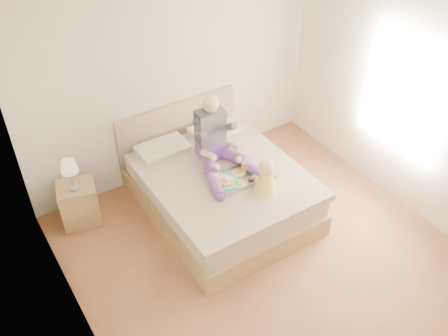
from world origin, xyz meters
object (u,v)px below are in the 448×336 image
nightstand (79,203)px  adult (217,143)px  bed (218,186)px  baby (265,179)px  tray (233,178)px

nightstand → adult: bearing=-4.6°
nightstand → adult: 1.79m
bed → baby: baby is taller
adult → tray: bearing=-92.5°
adult → tray: size_ratio=2.11×
adult → baby: (0.14, -0.77, -0.07)m
adult → tray: adult is taller
adult → tray: 0.48m
bed → nightstand: 1.67m
adult → bed: bearing=-114.4°
baby → bed: bearing=126.4°
tray → adult: bearing=82.3°
bed → adult: size_ratio=2.12×
tray → nightstand: bearing=147.6°
bed → baby: size_ratio=5.08×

